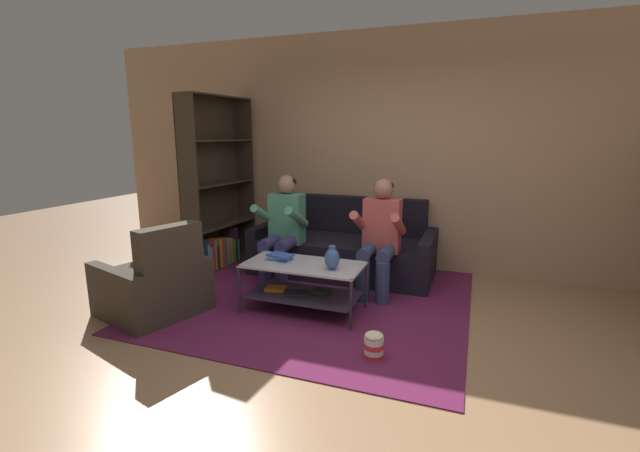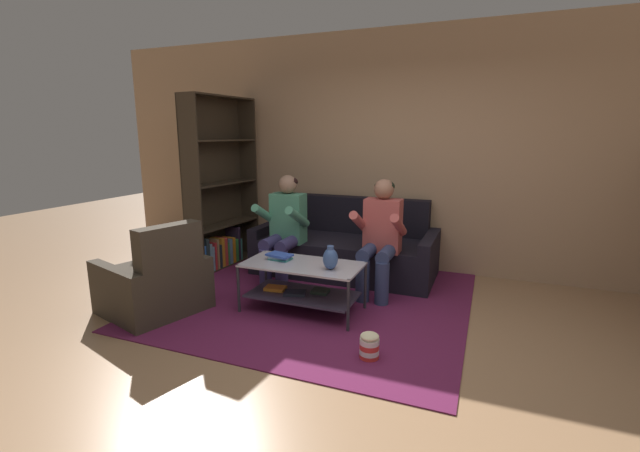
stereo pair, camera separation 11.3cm
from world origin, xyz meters
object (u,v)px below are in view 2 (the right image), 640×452
Objects in this scene: person_seated_left at (284,225)px; popcorn_tub at (369,346)px; couch at (346,249)px; person_seated_right at (380,233)px; book_stack at (280,257)px; armchair at (155,283)px; bookshelf at (218,204)px; coffee_table at (302,280)px; vase at (330,258)px.

person_seated_left is 2.01m from popcorn_tub.
couch is at bearing 45.32° from person_seated_left.
person_seated_right reaches higher than couch.
person_seated_right is 4.58× the size of book_stack.
person_seated_right is (0.55, -0.56, 0.37)m from couch.
couch reaches higher than popcorn_tub.
armchair is at bearing -151.77° from book_stack.
armchair reaches higher than book_stack.
bookshelf is at bearing 101.86° from armchair.
person_seated_left is 1.11m from person_seated_right.
person_seated_right is 0.98m from coffee_table.
coffee_table is at bearing -7.77° from book_stack.
popcorn_tub is (1.38, -1.35, -0.56)m from person_seated_left.
armchair is (-1.05, -0.56, -0.23)m from book_stack.
couch reaches higher than book_stack.
armchair is (-0.76, -1.24, -0.38)m from person_seated_left.
popcorn_tub is (0.82, -1.91, -0.19)m from couch.
couch reaches higher than coffee_table.
vase is (0.85, -0.78, -0.09)m from person_seated_left.
vase is at bearing -9.94° from book_stack.
person_seated_left is 1.15m from vase.
popcorn_tub is at bearing -66.66° from couch.
bookshelf is at bearing 146.51° from popcorn_tub.
book_stack is at bearing -35.01° from bookshelf.
vase is at bearing -108.57° from person_seated_right.
person_seated_right reaches higher than vase.
person_seated_right reaches higher than book_stack.
vase is 0.21× the size of armchair.
couch is at bearing 134.68° from person_seated_right.
book_stack is at bearing -66.94° from person_seated_left.
armchair is at bearing -78.14° from bookshelf.
person_seated_left is 0.57× the size of bookshelf.
person_seated_left is 5.81× the size of popcorn_tub.
person_seated_right is at bearing -0.00° from person_seated_left.
book_stack is 0.12× the size of bookshelf.
coffee_table is 5.32× the size of popcorn_tub.
coffee_table is 1.40m from armchair.
person_seated_left is 1.09× the size of coffee_table.
person_seated_right reaches higher than armchair.
bookshelf is 2.07× the size of armchair.
coffee_table is at bearing 143.04° from popcorn_tub.
book_stack is 1.21m from armchair.
person_seated_right reaches higher than popcorn_tub.
person_seated_left is at bearing 58.64° from armchair.
person_seated_right is 1.08m from book_stack.
couch is at bearing 102.38° from vase.
coffee_table is at bearing -31.56° from bookshelf.
bookshelf is (-1.36, 0.96, 0.29)m from book_stack.
vase is at bearing 132.93° from popcorn_tub.
vase is 0.82× the size of book_stack.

